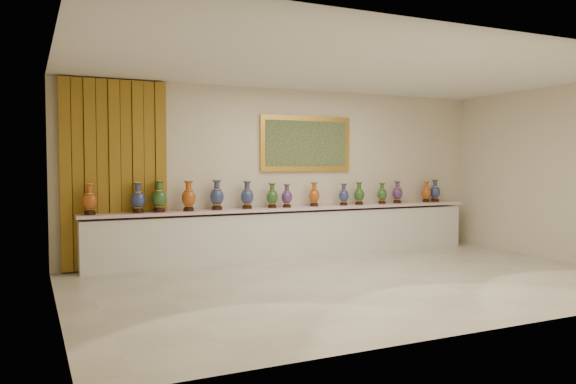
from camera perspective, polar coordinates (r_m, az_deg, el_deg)
name	(u,v)px	position (r m, az deg, el deg)	size (l,w,h in m)	color
ground	(362,282)	(8.11, 7.58, -9.02)	(8.00, 8.00, 0.00)	beige
room	(149,169)	(9.30, -13.91, 2.29)	(8.00, 8.00, 8.00)	beige
counter	(293,233)	(10.00, 0.54, -4.18)	(7.28, 0.48, 0.90)	white
vase_0	(90,201)	(8.96, -19.49, -0.84)	(0.27, 0.27, 0.47)	black
vase_1	(138,199)	(9.08, -15.00, -0.70)	(0.23, 0.23, 0.48)	black
vase_2	(159,198)	(9.15, -12.94, -0.57)	(0.31, 0.31, 0.51)	black
vase_3	(189,197)	(9.24, -10.06, -0.54)	(0.30, 0.30, 0.50)	black
vase_4	(217,196)	(9.43, -7.24, -0.43)	(0.24, 0.24, 0.50)	black
vase_5	(247,196)	(9.60, -4.18, -0.43)	(0.28, 0.28, 0.48)	black
vase_6	(272,197)	(9.76, -1.62, -0.48)	(0.22, 0.22, 0.43)	black
vase_7	(287,197)	(9.84, -0.12, -0.50)	(0.25, 0.25, 0.41)	black
vase_8	(314,195)	(10.14, 2.67, -0.35)	(0.24, 0.24, 0.43)	black
vase_9	(344,195)	(10.39, 5.68, -0.35)	(0.22, 0.22, 0.41)	black
vase_10	(359,194)	(10.59, 7.23, -0.25)	(0.25, 0.25, 0.42)	black
vase_11	(382,194)	(10.88, 9.54, -0.23)	(0.24, 0.24, 0.40)	black
vase_12	(397,193)	(11.12, 11.05, -0.11)	(0.21, 0.21, 0.43)	black
vase_13	(426,193)	(11.55, 13.85, -0.07)	(0.21, 0.21, 0.41)	black
vase_14	(435,192)	(11.67, 14.71, 0.03)	(0.24, 0.24, 0.45)	black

